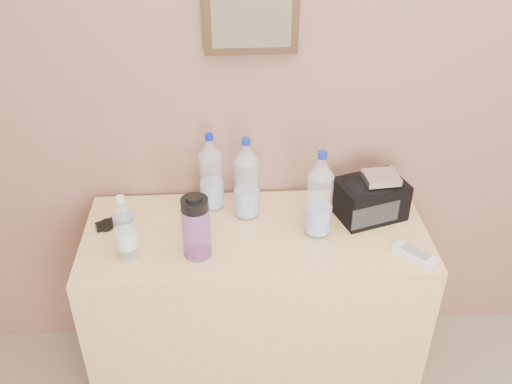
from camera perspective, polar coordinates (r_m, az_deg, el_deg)
picture_frame at (r=1.86m, az=-0.49°, el=17.30°), size 0.30×0.03×0.25m
dresser at (r=2.19m, az=-0.04°, el=-11.58°), size 1.17×0.49×0.73m
pet_large_b at (r=2.01m, az=-4.51°, el=1.63°), size 0.08×0.08×0.29m
pet_large_c at (r=1.95m, az=-0.95°, el=0.95°), size 0.08×0.08×0.31m
pet_large_d at (r=1.88m, az=6.35°, el=-0.66°), size 0.09×0.09×0.31m
pet_small at (r=1.83m, az=-12.93°, el=-3.81°), size 0.07×0.07×0.23m
nalgene_bottle at (r=1.80m, az=-6.01°, el=-3.46°), size 0.09×0.09×0.22m
sunglasses at (r=2.03m, az=-14.00°, el=-2.89°), size 0.14×0.11×0.03m
ac_remote at (r=1.91m, az=15.66°, el=-6.06°), size 0.14×0.14×0.02m
toiletry_bag at (r=2.02m, az=11.39°, el=-0.46°), size 0.26×0.22×0.15m
foil_packet at (r=1.97m, az=12.40°, el=1.44°), size 0.12×0.11×0.02m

